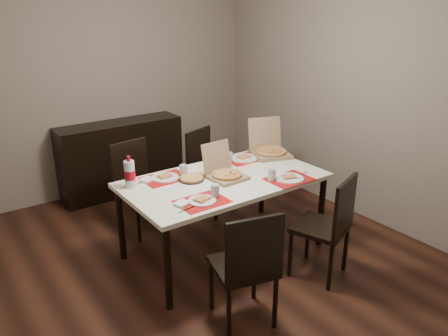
# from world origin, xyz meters

# --- Properties ---
(ground) EXTENTS (3.80, 4.00, 0.02)m
(ground) POSITION_xyz_m (0.00, 0.00, -0.01)
(ground) COLOR #3C1E12
(ground) RESTS_ON ground
(room_walls) EXTENTS (3.84, 4.02, 2.62)m
(room_walls) POSITION_xyz_m (0.00, 0.43, 1.73)
(room_walls) COLOR gray
(room_walls) RESTS_ON ground
(sideboard) EXTENTS (1.50, 0.40, 0.90)m
(sideboard) POSITION_xyz_m (0.00, 1.78, 0.45)
(sideboard) COLOR black
(sideboard) RESTS_ON ground
(dining_table) EXTENTS (1.80, 1.00, 0.75)m
(dining_table) POSITION_xyz_m (0.20, -0.12, 0.68)
(dining_table) COLOR #F2EDCB
(dining_table) RESTS_ON ground
(chair_near_left) EXTENTS (0.51, 0.51, 0.93)m
(chair_near_left) POSITION_xyz_m (-0.27, -1.05, 0.51)
(chair_near_left) COLOR black
(chair_near_left) RESTS_ON ground
(chair_near_right) EXTENTS (0.54, 0.54, 0.93)m
(chair_near_right) POSITION_xyz_m (0.67, -0.97, 0.51)
(chair_near_right) COLOR black
(chair_near_right) RESTS_ON ground
(chair_far_left) EXTENTS (0.48, 0.48, 0.93)m
(chair_far_left) POSITION_xyz_m (-0.25, 0.79, 0.51)
(chair_far_left) COLOR black
(chair_far_left) RESTS_ON ground
(chair_far_right) EXTENTS (0.54, 0.54, 0.93)m
(chair_far_right) POSITION_xyz_m (0.59, 0.75, 0.51)
(chair_far_right) COLOR black
(chair_far_right) RESTS_ON ground
(setting_near_left) EXTENTS (0.45, 0.30, 0.11)m
(setting_near_left) POSITION_xyz_m (-0.22, -0.42, 0.77)
(setting_near_left) COLOR #B50D0C
(setting_near_left) RESTS_ON dining_table
(setting_near_right) EXTENTS (0.48, 0.30, 0.11)m
(setting_near_right) POSITION_xyz_m (0.62, -0.46, 0.77)
(setting_near_right) COLOR #B50D0C
(setting_near_right) RESTS_ON dining_table
(setting_far_left) EXTENTS (0.48, 0.30, 0.11)m
(setting_far_left) POSITION_xyz_m (-0.22, 0.18, 0.77)
(setting_far_left) COLOR #B50D0C
(setting_far_left) RESTS_ON dining_table
(setting_far_right) EXTENTS (0.49, 0.30, 0.11)m
(setting_far_right) POSITION_xyz_m (0.62, 0.19, 0.77)
(setting_far_right) COLOR #B50D0C
(setting_far_right) RESTS_ON dining_table
(napkin_loose) EXTENTS (0.16, 0.16, 0.02)m
(napkin_loose) POSITION_xyz_m (0.29, -0.21, 0.76)
(napkin_loose) COLOR white
(napkin_loose) RESTS_ON dining_table
(pizza_box_center) EXTENTS (0.32, 0.36, 0.31)m
(pizza_box_center) POSITION_xyz_m (0.21, -0.11, 0.80)
(pizza_box_center) COLOR #886D4E
(pizza_box_center) RESTS_ON dining_table
(pizza_box_right) EXTENTS (0.47, 0.49, 0.36)m
(pizza_box_right) POSITION_xyz_m (0.97, 0.14, 0.81)
(pizza_box_right) COLOR #886D4E
(pizza_box_right) RESTS_ON dining_table
(faina_plate) EXTENTS (0.23, 0.23, 0.03)m
(faina_plate) POSITION_xyz_m (-0.07, 0.01, 0.76)
(faina_plate) COLOR black
(faina_plate) RESTS_ON dining_table
(dip_bowl) EXTENTS (0.13, 0.13, 0.03)m
(dip_bowl) POSITION_xyz_m (0.32, 0.03, 0.76)
(dip_bowl) COLOR white
(dip_bowl) RESTS_ON dining_table
(soda_bottle) EXTENTS (0.09, 0.09, 0.28)m
(soda_bottle) POSITION_xyz_m (-0.57, 0.19, 0.87)
(soda_bottle) COLOR silver
(soda_bottle) RESTS_ON dining_table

